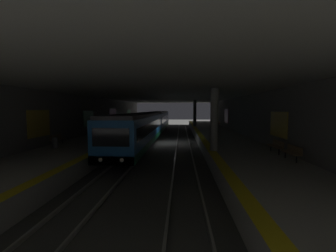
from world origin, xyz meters
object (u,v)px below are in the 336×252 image
(bench_left_far, at_px, (219,123))
(person_walking_mid, at_px, (109,130))
(bench_left_near, at_px, (292,152))
(person_waiting_near, at_px, (138,121))
(trash_bin, at_px, (55,143))
(bench_right_near, at_px, (57,139))
(metro_train, at_px, (151,124))
(bench_right_mid, at_px, (103,128))
(suitcase_rolling, at_px, (111,129))
(bench_left_mid, at_px, (276,145))
(pillar_far, at_px, (195,113))
(pillar_near, at_px, (214,120))

(bench_left_far, relative_size, person_walking_mid, 1.11)
(bench_left_near, height_order, person_waiting_near, person_waiting_near)
(bench_left_far, xyz_separation_m, trash_bin, (-23.18, 16.33, -0.10))
(bench_right_near, distance_m, person_walking_mid, 5.85)
(bench_left_near, bearing_deg, metro_train, 31.78)
(metro_train, bearing_deg, bench_left_near, -148.22)
(bench_right_mid, height_order, person_walking_mid, person_walking_mid)
(bench_right_near, height_order, person_walking_mid, person_walking_mid)
(metro_train, relative_size, bench_right_near, 21.07)
(metro_train, xyz_separation_m, bench_right_mid, (-1.17, 6.33, -0.45))
(bench_left_far, relative_size, suitcase_rolling, 1.71)
(bench_left_mid, distance_m, bench_right_near, 17.26)
(bench_left_near, distance_m, bench_right_mid, 23.50)
(metro_train, bearing_deg, bench_left_mid, -144.49)
(person_walking_mid, relative_size, trash_bin, 1.80)
(pillar_far, distance_m, person_waiting_near, 10.16)
(bench_left_far, height_order, trash_bin, bench_left_far)
(bench_right_mid, bearing_deg, metro_train, -79.53)
(bench_left_near, bearing_deg, pillar_near, 55.21)
(metro_train, bearing_deg, trash_bin, 158.36)
(person_waiting_near, height_order, trash_bin, person_waiting_near)
(person_waiting_near, bearing_deg, bench_left_mid, -149.03)
(suitcase_rolling, bearing_deg, trash_bin, 179.14)
(bench_right_near, bearing_deg, bench_left_far, -38.34)
(bench_left_near, bearing_deg, trash_bin, 78.86)
(metro_train, height_order, bench_left_far, metro_train)
(person_walking_mid, bearing_deg, pillar_far, -31.75)
(bench_left_mid, bearing_deg, person_walking_mid, 61.77)
(bench_left_near, bearing_deg, bench_right_mid, 46.57)
(pillar_near, relative_size, bench_left_near, 2.68)
(metro_train, height_order, bench_right_near, metro_train)
(bench_right_near, xyz_separation_m, person_waiting_near, (21.19, -2.83, 0.33))
(bench_right_mid, height_order, trash_bin, bench_right_mid)
(bench_right_mid, relative_size, trash_bin, 2.00)
(pillar_far, bearing_deg, suitcase_rolling, 128.66)
(bench_right_near, xyz_separation_m, trash_bin, (-1.60, -0.73, -0.10))
(person_walking_mid, relative_size, suitcase_rolling, 1.54)
(person_waiting_near, bearing_deg, bench_right_near, 172.39)
(bench_right_mid, relative_size, suitcase_rolling, 1.71)
(bench_left_far, bearing_deg, metro_train, 130.20)
(metro_train, height_order, trash_bin, metro_train)
(bench_left_near, height_order, bench_right_mid, same)
(pillar_near, xyz_separation_m, bench_left_far, (23.49, -4.18, -1.75))
(bench_right_mid, height_order, suitcase_rolling, suitcase_rolling)
(bench_right_mid, xyz_separation_m, trash_bin, (-12.94, -0.73, -0.10))
(bench_left_far, height_order, person_walking_mid, person_walking_mid)
(person_waiting_near, xyz_separation_m, trash_bin, (-22.79, 2.10, -0.43))
(bench_right_mid, bearing_deg, bench_right_near, 180.00)
(pillar_far, bearing_deg, bench_right_mid, 128.17)
(pillar_far, distance_m, bench_left_near, 26.67)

